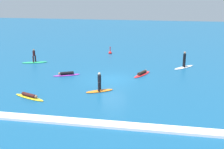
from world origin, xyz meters
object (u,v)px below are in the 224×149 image
object	(u,v)px
surfer_on_red_board	(142,74)
marker_buoy	(110,53)
surfer_on_orange_board	(99,87)
surfer_on_purple_board	(67,74)
surfer_on_yellow_board	(29,96)
surfer_on_white_board	(184,63)
surfer_on_green_board	(34,60)

from	to	relation	value
surfer_on_red_board	marker_buoy	world-z (taller)	marker_buoy
surfer_on_orange_board	surfer_on_purple_board	bearing A→B (deg)	105.50
surfer_on_red_board	surfer_on_orange_board	world-z (taller)	surfer_on_orange_board
surfer_on_yellow_board	surfer_on_purple_board	bearing A→B (deg)	104.34
surfer_on_red_board	surfer_on_purple_board	xyz separation A→B (m)	(-7.70, -1.62, 0.01)
surfer_on_orange_board	surfer_on_purple_board	xyz separation A→B (m)	(-4.46, 4.20, -0.28)
surfer_on_white_board	surfer_on_red_board	bearing A→B (deg)	172.64
surfer_on_white_board	surfer_on_yellow_board	xyz separation A→B (m)	(-12.98, -12.23, -0.36)
surfer_on_white_board	marker_buoy	bearing A→B (deg)	100.87
surfer_on_white_board	surfer_on_yellow_board	bearing A→B (deg)	175.20
surfer_on_yellow_board	marker_buoy	distance (m)	18.36
surfer_on_orange_board	marker_buoy	distance (m)	15.62
surfer_on_red_board	surfer_on_orange_board	distance (m)	6.67
surfer_on_red_board	surfer_on_white_board	bearing A→B (deg)	-23.47
surfer_on_orange_board	surfer_on_green_board	bearing A→B (deg)	108.05
surfer_on_orange_board	surfer_on_purple_board	world-z (taller)	surfer_on_orange_board
surfer_on_purple_board	surfer_on_orange_board	bearing A→B (deg)	110.05
surfer_on_yellow_board	surfer_on_white_board	bearing A→B (deg)	64.65
surfer_on_red_board	marker_buoy	bearing A→B (deg)	54.25
surfer_on_yellow_board	marker_buoy	size ratio (longest dim) A/B	2.80
surfer_on_purple_board	marker_buoy	distance (m)	11.55
surfer_on_red_board	marker_buoy	xyz separation A→B (m)	(-5.24, 9.66, 0.02)
surfer_on_green_board	surfer_on_yellow_board	distance (m)	12.28
surfer_on_red_board	surfer_on_green_board	xyz separation A→B (m)	(-13.35, 2.89, 0.19)
marker_buoy	surfer_on_purple_board	bearing A→B (deg)	-102.30
surfer_on_white_board	surfer_on_purple_board	bearing A→B (deg)	156.08
marker_buoy	surfer_on_red_board	bearing A→B (deg)	-61.54
surfer_on_red_board	surfer_on_purple_board	bearing A→B (deg)	127.69
surfer_on_purple_board	surfer_on_yellow_board	bearing A→B (deg)	56.39
marker_buoy	surfer_on_white_board	bearing A→B (deg)	-31.03
marker_buoy	surfer_on_orange_board	bearing A→B (deg)	-82.66
marker_buoy	surfer_on_green_board	bearing A→B (deg)	-140.15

